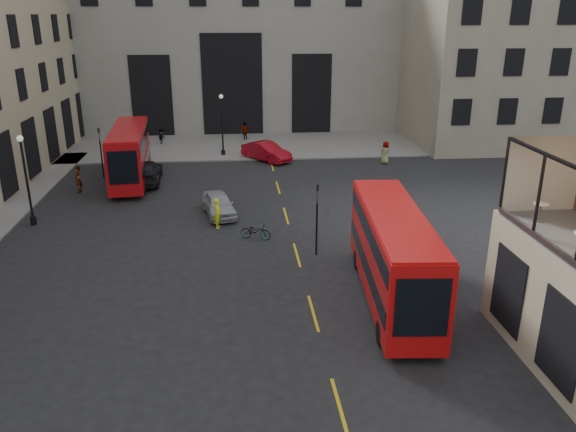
{
  "coord_description": "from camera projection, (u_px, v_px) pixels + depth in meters",
  "views": [
    {
      "loc": [
        -5.07,
        -14.38,
        11.74
      ],
      "look_at": [
        -2.69,
        9.7,
        3.0
      ],
      "focal_mm": 35.0,
      "sensor_mm": 36.0,
      "label": 1
    }
  ],
  "objects": [
    {
      "name": "ground",
      "position": [
        402.0,
        404.0,
        17.91
      ],
      "size": [
        140.0,
        140.0,
        0.0
      ],
      "primitive_type": "plane",
      "color": "black",
      "rests_on": "ground"
    },
    {
      "name": "gateway",
      "position": [
        231.0,
        37.0,
        59.18
      ],
      "size": [
        35.0,
        10.6,
        18.0
      ],
      "color": "#98968E",
      "rests_on": "ground"
    },
    {
      "name": "building_right",
      "position": [
        493.0,
        29.0,
        53.64
      ],
      "size": [
        16.6,
        18.6,
        20.0
      ],
      "color": "#9E957F",
      "rests_on": "ground"
    },
    {
      "name": "pavement_far",
      "position": [
        224.0,
        145.0,
        52.9
      ],
      "size": [
        40.0,
        12.0,
        0.12
      ],
      "primitive_type": "cube",
      "color": "slate",
      "rests_on": "ground"
    },
    {
      "name": "traffic_light_near",
      "position": [
        317.0,
        210.0,
        28.23
      ],
      "size": [
        0.16,
        0.2,
        3.8
      ],
      "color": "black",
      "rests_on": "ground"
    },
    {
      "name": "traffic_light_far",
      "position": [
        100.0,
        146.0,
        41.91
      ],
      "size": [
        0.16,
        0.2,
        3.8
      ],
      "color": "black",
      "rests_on": "ground"
    },
    {
      "name": "street_lamp_a",
      "position": [
        28.0,
        186.0,
        32.38
      ],
      "size": [
        0.36,
        0.36,
        5.33
      ],
      "color": "black",
      "rests_on": "ground"
    },
    {
      "name": "street_lamp_b",
      "position": [
        222.0,
        129.0,
        48.37
      ],
      "size": [
        0.36,
        0.36,
        5.33
      ],
      "color": "black",
      "rests_on": "ground"
    },
    {
      "name": "bus_near",
      "position": [
        393.0,
        252.0,
        23.73
      ],
      "size": [
        3.09,
        10.18,
        4.0
      ],
      "color": "#B50C0D",
      "rests_on": "ground"
    },
    {
      "name": "bus_far",
      "position": [
        130.0,
        152.0,
        40.92
      ],
      "size": [
        3.11,
        10.21,
        4.01
      ],
      "color": "#B30C10",
      "rests_on": "ground"
    },
    {
      "name": "car_a",
      "position": [
        219.0,
        204.0,
        34.51
      ],
      "size": [
        2.46,
        4.33,
        1.39
      ],
      "primitive_type": "imported",
      "rotation": [
        0.0,
        0.0,
        0.21
      ],
      "color": "#A6A8AE",
      "rests_on": "ground"
    },
    {
      "name": "car_b",
      "position": [
        266.0,
        151.0,
        47.35
      ],
      "size": [
        4.3,
        4.74,
        1.57
      ],
      "primitive_type": "imported",
      "rotation": [
        0.0,
        0.0,
        0.68
      ],
      "color": "#9D0915",
      "rests_on": "ground"
    },
    {
      "name": "car_c",
      "position": [
        145.0,
        172.0,
        41.17
      ],
      "size": [
        2.55,
        5.69,
        1.62
      ],
      "primitive_type": "imported",
      "rotation": [
        0.0,
        0.0,
        3.19
      ],
      "color": "black",
      "rests_on": "ground"
    },
    {
      "name": "bicycle",
      "position": [
        256.0,
        231.0,
        30.91
      ],
      "size": [
        1.8,
        1.17,
        0.9
      ],
      "primitive_type": "imported",
      "rotation": [
        0.0,
        0.0,
        1.2
      ],
      "color": "gray",
      "rests_on": "ground"
    },
    {
      "name": "cyclist",
      "position": [
        217.0,
        213.0,
        32.44
      ],
      "size": [
        0.49,
        0.68,
        1.75
      ],
      "primitive_type": "imported",
      "rotation": [
        0.0,
        0.0,
        1.45
      ],
      "color": "#F4FF1A",
      "rests_on": "ground"
    },
    {
      "name": "pedestrian_a",
      "position": [
        119.0,
        165.0,
        43.07
      ],
      "size": [
        0.87,
        0.72,
        1.62
      ],
      "primitive_type": "imported",
      "rotation": [
        0.0,
        0.0,
        -0.14
      ],
      "color": "gray",
      "rests_on": "ground"
    },
    {
      "name": "pedestrian_b",
      "position": [
        162.0,
        137.0,
        52.98
      ],
      "size": [
        0.89,
        1.13,
        1.53
      ],
      "primitive_type": "imported",
      "rotation": [
        0.0,
        0.0,
        1.2
      ],
      "color": "gray",
      "rests_on": "ground"
    },
    {
      "name": "pedestrian_c",
      "position": [
        245.0,
        132.0,
        54.68
      ],
      "size": [
        1.14,
        0.98,
        1.83
      ],
      "primitive_type": "imported",
      "rotation": [
        0.0,
        0.0,
        3.75
      ],
      "color": "gray",
      "rests_on": "ground"
    },
    {
      "name": "pedestrian_d",
      "position": [
        385.0,
        153.0,
        46.32
      ],
      "size": [
        1.06,
        1.05,
        1.86
      ],
      "primitive_type": "imported",
      "rotation": [
        0.0,
        0.0,
        2.37
      ],
      "color": "gray",
      "rests_on": "ground"
    },
    {
      "name": "pedestrian_e",
      "position": [
        78.0,
        179.0,
        38.78
      ],
      "size": [
        0.48,
        0.71,
        1.91
      ],
      "primitive_type": "imported",
      "rotation": [
        0.0,
        0.0,
        4.67
      ],
      "color": "gray",
      "rests_on": "ground"
    },
    {
      "name": "cafe_table_far",
      "position": [
        540.0,
        209.0,
        20.39
      ],
      "size": [
        0.53,
        0.53,
        0.67
      ],
      "color": "white",
      "rests_on": "cafe_floor"
    }
  ]
}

